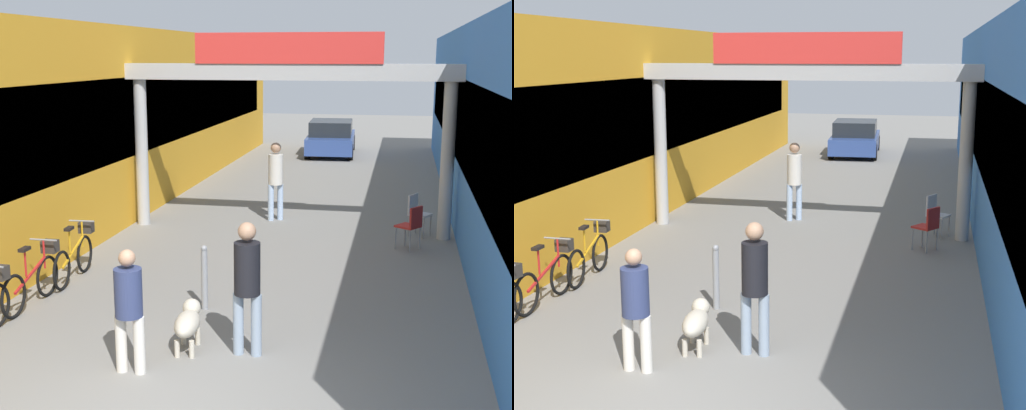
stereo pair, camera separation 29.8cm
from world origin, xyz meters
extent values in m
cube|color=gold|center=(-5.10, 11.00, 2.23)|extent=(3.00, 26.00, 4.45)
cube|color=black|center=(-3.62, 11.00, 2.45)|extent=(0.04, 23.40, 1.78)
cube|color=black|center=(3.62, 11.00, 2.45)|extent=(0.04, 23.40, 1.78)
cylinder|color=#B2B2B2|center=(-3.35, 8.56, 1.65)|extent=(0.28, 0.28, 3.30)
cylinder|color=#B2B2B2|center=(3.35, 8.56, 1.65)|extent=(0.28, 0.28, 3.30)
cube|color=#B2B2B2|center=(0.00, 8.56, 3.47)|extent=(7.40, 0.44, 0.34)
cube|color=red|center=(0.00, 8.36, 3.96)|extent=(3.96, 0.10, 0.64)
cylinder|color=#8C9EB2|center=(0.44, 1.92, 0.41)|extent=(0.14, 0.14, 0.83)
cylinder|color=#8C9EB2|center=(0.68, 1.92, 0.41)|extent=(0.14, 0.14, 0.83)
cylinder|color=black|center=(0.56, 1.92, 1.17)|extent=(0.35, 0.35, 0.68)
sphere|color=tan|center=(0.56, 1.92, 1.66)|extent=(0.24, 0.24, 0.23)
cylinder|color=silver|center=(-0.61, 1.11, 0.36)|extent=(0.15, 0.15, 0.73)
cylinder|color=silver|center=(-0.85, 1.12, 0.36)|extent=(0.15, 0.15, 0.73)
cylinder|color=navy|center=(-0.73, 1.11, 1.03)|extent=(0.35, 0.35, 0.60)
sphere|color=tan|center=(-0.73, 1.11, 1.46)|extent=(0.21, 0.21, 0.21)
cylinder|color=#A5BFE0|center=(-0.35, 9.64, 0.43)|extent=(0.19, 0.19, 0.86)
cylinder|color=#A5BFE0|center=(-0.55, 9.51, 0.43)|extent=(0.19, 0.19, 0.86)
cylinder|color=silver|center=(-0.45, 9.57, 1.21)|extent=(0.47, 0.47, 0.71)
sphere|color=tan|center=(-0.45, 9.57, 1.72)|extent=(0.34, 0.34, 0.24)
ellipsoid|color=beige|center=(-0.24, 1.88, 0.38)|extent=(0.40, 0.76, 0.29)
sphere|color=beige|center=(-0.28, 2.20, 0.48)|extent=(0.27, 0.27, 0.25)
sphere|color=white|center=(-0.27, 2.09, 0.36)|extent=(0.19, 0.19, 0.18)
cylinder|color=beige|center=(-0.36, 2.08, 0.12)|extent=(0.08, 0.08, 0.23)
cylinder|color=beige|center=(-0.17, 2.10, 0.12)|extent=(0.08, 0.08, 0.23)
cylinder|color=beige|center=(-0.31, 1.65, 0.12)|extent=(0.08, 0.08, 0.23)
cylinder|color=beige|center=(-0.12, 1.67, 0.12)|extent=(0.08, 0.08, 0.23)
torus|color=black|center=(-3.10, 3.51, 0.34)|extent=(0.06, 0.67, 0.67)
torus|color=black|center=(-3.11, 2.49, 0.34)|extent=(0.06, 0.67, 0.67)
cube|color=red|center=(-3.10, 3.00, 0.52)|extent=(0.04, 0.94, 0.34)
cylinder|color=red|center=(-3.10, 2.88, 0.74)|extent=(0.03, 0.03, 0.42)
cube|color=black|center=(-3.10, 2.88, 0.96)|extent=(0.10, 0.22, 0.05)
cylinder|color=red|center=(-3.10, 3.45, 0.72)|extent=(0.03, 0.03, 0.46)
cylinder|color=gray|center=(-3.10, 3.45, 0.96)|extent=(0.46, 0.03, 0.03)
cube|color=#332D28|center=(-3.10, 3.65, 0.80)|extent=(0.24, 0.20, 0.20)
torus|color=black|center=(-3.08, 4.85, 0.34)|extent=(0.10, 0.67, 0.67)
torus|color=black|center=(-3.01, 3.83, 0.34)|extent=(0.10, 0.67, 0.67)
cube|color=gold|center=(-3.04, 4.34, 0.52)|extent=(0.10, 0.94, 0.34)
cylinder|color=gold|center=(-3.03, 4.22, 0.74)|extent=(0.03, 0.03, 0.42)
cube|color=black|center=(-3.03, 4.22, 0.96)|extent=(0.11, 0.23, 0.05)
cylinder|color=gold|center=(-3.07, 4.79, 0.72)|extent=(0.03, 0.03, 0.46)
cylinder|color=gray|center=(-3.07, 4.79, 0.96)|extent=(0.46, 0.06, 0.03)
cube|color=#332D28|center=(-3.09, 4.99, 0.80)|extent=(0.25, 0.22, 0.20)
cylinder|color=gray|center=(-0.45, 3.44, 0.47)|extent=(0.10, 0.10, 0.94)
sphere|color=gray|center=(-0.45, 3.44, 0.97)|extent=(0.10, 0.10, 0.10)
cylinder|color=gray|center=(2.36, 7.55, 0.23)|extent=(0.04, 0.04, 0.45)
cylinder|color=gray|center=(2.55, 7.84, 0.23)|extent=(0.04, 0.04, 0.45)
cylinder|color=gray|center=(2.64, 7.36, 0.23)|extent=(0.04, 0.04, 0.45)
cylinder|color=gray|center=(2.83, 7.65, 0.23)|extent=(0.04, 0.04, 0.45)
cube|color=#B2231E|center=(2.60, 7.60, 0.47)|extent=(0.56, 0.56, 0.04)
cube|color=#B2231E|center=(2.75, 7.50, 0.69)|extent=(0.26, 0.35, 0.40)
cylinder|color=gray|center=(3.09, 8.81, 0.23)|extent=(0.04, 0.04, 0.45)
cylinder|color=gray|center=(2.93, 8.51, 0.23)|extent=(0.04, 0.04, 0.45)
cylinder|color=gray|center=(2.78, 8.97, 0.23)|extent=(0.04, 0.04, 0.45)
cylinder|color=gray|center=(2.63, 8.66, 0.23)|extent=(0.04, 0.04, 0.45)
cube|color=silver|center=(2.86, 8.74, 0.47)|extent=(0.54, 0.54, 0.04)
cube|color=silver|center=(2.70, 8.82, 0.69)|extent=(0.22, 0.37, 0.40)
cube|color=#2D478C|center=(-0.33, 21.13, 0.48)|extent=(1.94, 4.08, 0.60)
cube|color=#1E2328|center=(-0.32, 20.98, 1.06)|extent=(1.68, 2.27, 0.55)
cylinder|color=black|center=(-1.19, 22.54, 0.30)|extent=(0.23, 0.61, 0.60)
cylinder|color=black|center=(0.40, 22.62, 0.30)|extent=(0.23, 0.61, 0.60)
cylinder|color=black|center=(-1.05, 19.64, 0.30)|extent=(0.23, 0.61, 0.60)
cylinder|color=black|center=(0.54, 19.72, 0.30)|extent=(0.23, 0.61, 0.60)
camera|label=1|loc=(2.43, -6.57, 3.84)|focal=50.00mm
camera|label=2|loc=(2.72, -6.50, 3.84)|focal=50.00mm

